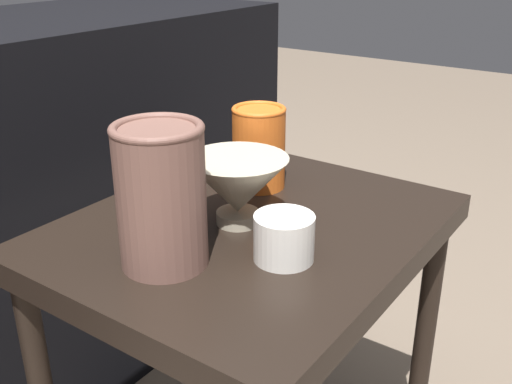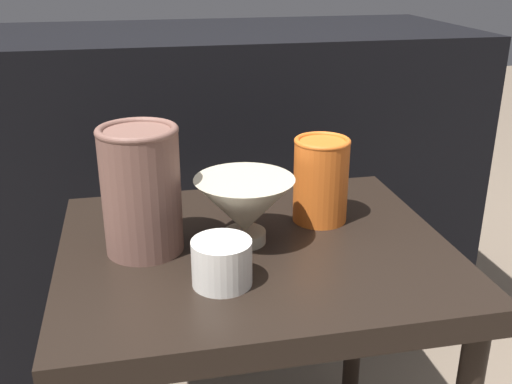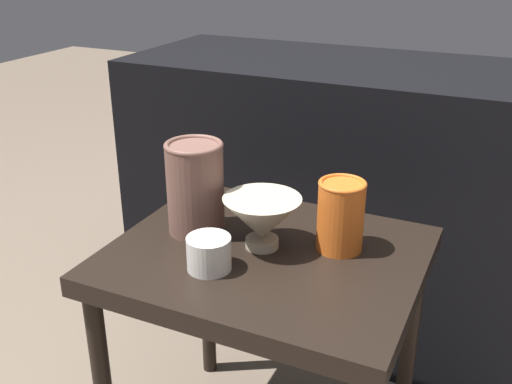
# 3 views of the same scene
# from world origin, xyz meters

# --- Properties ---
(table) EXTENTS (0.59, 0.49, 0.53)m
(table) POSITION_xyz_m (0.00, 0.00, 0.46)
(table) COLOR black
(table) RESTS_ON ground_plane
(couch_backdrop) EXTENTS (1.26, 0.50, 0.78)m
(couch_backdrop) POSITION_xyz_m (0.00, 0.61, 0.39)
(couch_backdrop) COLOR black
(couch_backdrop) RESTS_ON ground_plane
(bowl) EXTENTS (0.15, 0.15, 0.10)m
(bowl) POSITION_xyz_m (-0.01, 0.01, 0.59)
(bowl) COLOR #B2A88E
(bowl) RESTS_ON table
(vase_textured_left) EXTENTS (0.12, 0.12, 0.19)m
(vase_textured_left) POSITION_xyz_m (-0.16, 0.02, 0.63)
(vase_textured_left) COLOR brown
(vase_textured_left) RESTS_ON table
(vase_colorful_right) EXTENTS (0.09, 0.09, 0.14)m
(vase_colorful_right) POSITION_xyz_m (0.12, 0.07, 0.60)
(vase_colorful_right) COLOR orange
(vase_colorful_right) RESTS_ON table
(cup) EXTENTS (0.08, 0.08, 0.06)m
(cup) POSITION_xyz_m (-0.07, -0.10, 0.56)
(cup) COLOR silver
(cup) RESTS_ON table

